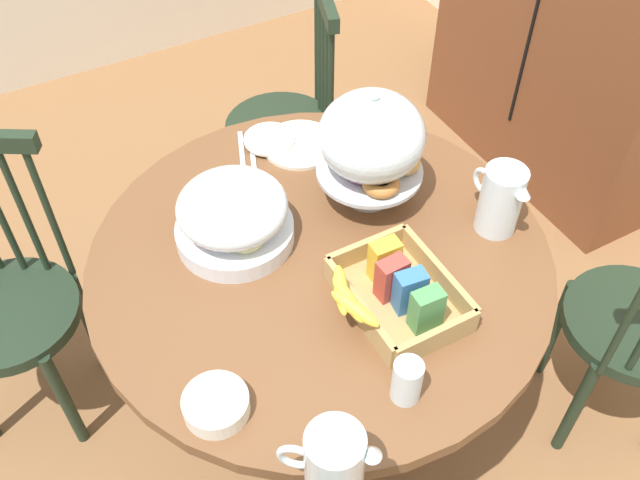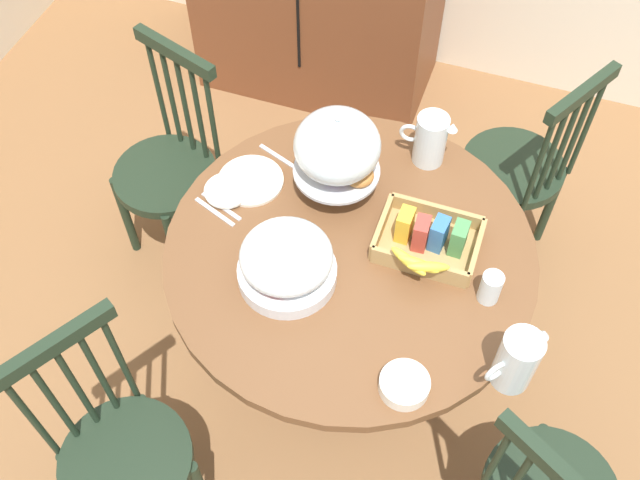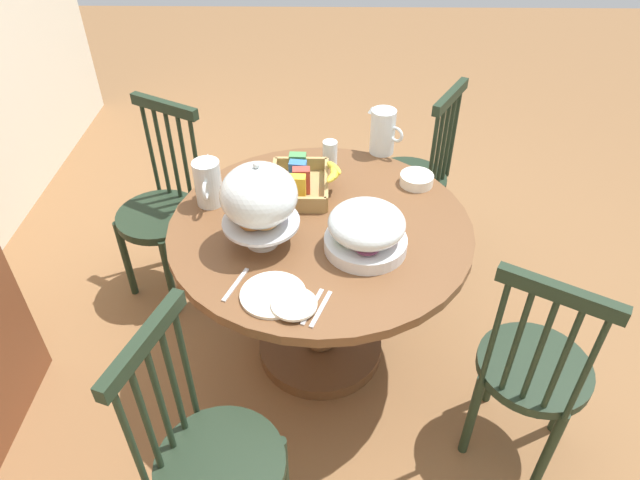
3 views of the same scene
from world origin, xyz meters
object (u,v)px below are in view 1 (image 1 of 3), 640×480
(dining_table, at_px, (320,307))
(windsor_chair_by_cabinet, at_px, (637,330))
(china_plate_small, at_px, (269,139))
(windsor_chair_facing_door, at_px, (287,127))
(cereal_bowl, at_px, (216,405))
(drinking_glass, at_px, (407,381))
(china_plate_large, at_px, (300,145))
(fruit_platter_covered, at_px, (233,215))
(milk_pitcher, at_px, (500,202))
(pastry_stand_with_dome, at_px, (372,141))
(orange_juice_pitcher, at_px, (334,469))
(windsor_chair_far_side, at_px, (11,307))
(cereal_basket, at_px, (395,292))

(dining_table, height_order, windsor_chair_by_cabinet, windsor_chair_by_cabinet)
(dining_table, distance_m, china_plate_small, 0.51)
(windsor_chair_facing_door, xyz_separation_m, cereal_bowl, (1.11, -0.71, 0.31))
(windsor_chair_by_cabinet, xyz_separation_m, drinking_glass, (-0.01, -0.80, 0.34))
(windsor_chair_by_cabinet, height_order, china_plate_large, windsor_chair_by_cabinet)
(fruit_platter_covered, xyz_separation_m, milk_pitcher, (0.28, 0.61, 0.00))
(milk_pitcher, relative_size, china_plate_small, 1.26)
(pastry_stand_with_dome, relative_size, cereal_bowl, 2.46)
(china_plate_large, bearing_deg, milk_pitcher, 29.03)
(windsor_chair_facing_door, relative_size, china_plate_large, 4.43)
(windsor_chair_by_cabinet, distance_m, orange_juice_pitcher, 1.11)
(fruit_platter_covered, bearing_deg, drinking_glass, 12.49)
(dining_table, height_order, milk_pitcher, milk_pitcher)
(windsor_chair_by_cabinet, relative_size, cereal_bowl, 6.96)
(milk_pitcher, distance_m, drinking_glass, 0.57)
(windsor_chair_far_side, bearing_deg, china_plate_large, 85.44)
(orange_juice_pitcher, relative_size, cereal_bowl, 1.47)
(windsor_chair_by_cabinet, height_order, china_plate_small, windsor_chair_by_cabinet)
(dining_table, bearing_deg, windsor_chair_far_side, -121.99)
(windsor_chair_far_side, xyz_separation_m, cereal_bowl, (0.75, 0.35, 0.31))
(china_plate_small, distance_m, cereal_bowl, 0.87)
(windsor_chair_far_side, height_order, fruit_platter_covered, windsor_chair_far_side)
(milk_pitcher, bearing_deg, windsor_chair_facing_door, -172.30)
(dining_table, distance_m, china_plate_large, 0.48)
(milk_pitcher, bearing_deg, orange_juice_pitcher, -59.70)
(china_plate_small, relative_size, drinking_glass, 1.36)
(milk_pitcher, bearing_deg, china_plate_large, -150.97)
(pastry_stand_with_dome, distance_m, fruit_platter_covered, 0.39)
(windsor_chair_far_side, height_order, china_plate_large, windsor_chair_far_side)
(windsor_chair_by_cabinet, relative_size, cereal_basket, 3.09)
(windsor_chair_far_side, bearing_deg, china_plate_small, 88.71)
(windsor_chair_far_side, distance_m, orange_juice_pitcher, 1.19)
(china_plate_large, bearing_deg, fruit_platter_covered, -51.61)
(milk_pitcher, bearing_deg, pastry_stand_with_dome, -137.00)
(dining_table, relative_size, china_plate_small, 7.79)
(cereal_basket, xyz_separation_m, drinking_glass, (0.22, -0.11, 0.01))
(windsor_chair_far_side, distance_m, pastry_stand_with_dome, 1.13)
(pastry_stand_with_dome, bearing_deg, china_plate_large, -167.59)
(china_plate_large, bearing_deg, pastry_stand_with_dome, 12.41)
(drinking_glass, bearing_deg, china_plate_large, 167.52)
(windsor_chair_far_side, distance_m, china_plate_large, 0.95)
(orange_juice_pitcher, bearing_deg, drinking_glass, 114.95)
(windsor_chair_facing_door, bearing_deg, china_plate_large, -20.85)
(windsor_chair_far_side, xyz_separation_m, china_plate_small, (0.02, 0.83, 0.30))
(orange_juice_pitcher, height_order, cereal_bowl, orange_juice_pitcher)
(china_plate_large, xyz_separation_m, cereal_bowl, (0.68, -0.55, 0.02))
(windsor_chair_by_cabinet, xyz_separation_m, windsor_chair_far_side, (-0.92, -1.51, 0.00))
(windsor_chair_by_cabinet, distance_m, fruit_platter_covered, 1.16)
(milk_pitcher, distance_m, china_plate_small, 0.69)
(fruit_platter_covered, bearing_deg, cereal_bowl, -28.60)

